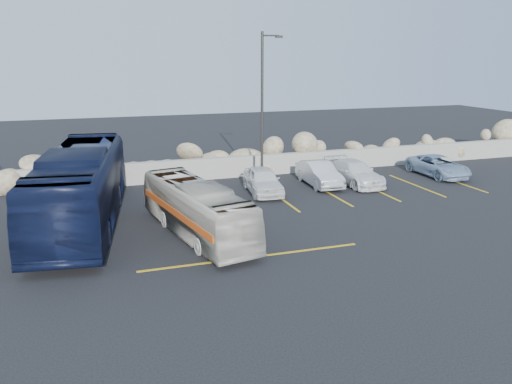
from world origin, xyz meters
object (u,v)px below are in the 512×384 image
object	(u,v)px
lamppost	(263,106)
tour_coach	(81,186)
car_d	(438,166)
vintage_bus	(196,209)
car_b	(319,174)
car_c	(354,173)
car_a	(263,180)

from	to	relation	value
lamppost	tour_coach	size ratio (longest dim) A/B	0.70
lamppost	car_d	world-z (taller)	lamppost
vintage_bus	tour_coach	distance (m)	5.15
car_b	car_c	xyz separation A→B (m)	(1.96, -0.32, -0.02)
car_b	tour_coach	bearing A→B (deg)	-165.30
car_c	car_a	bearing A→B (deg)	178.90
vintage_bus	car_b	size ratio (longest dim) A/B	1.93
vintage_bus	car_b	bearing A→B (deg)	23.50
tour_coach	car_c	size ratio (longest dim) A/B	2.64
vintage_bus	car_d	size ratio (longest dim) A/B	1.79
vintage_bus	car_b	xyz separation A→B (m)	(7.90, 5.59, -0.41)
vintage_bus	car_c	bearing A→B (deg)	16.34
car_a	car_b	distance (m)	3.47
lamppost	car_d	distance (m)	11.21
car_a	car_c	size ratio (longest dim) A/B	0.89
tour_coach	car_a	world-z (taller)	tour_coach
tour_coach	car_c	distance (m)	14.32
tour_coach	car_a	distance (m)	9.01
car_c	vintage_bus	bearing A→B (deg)	-155.26
lamppost	car_b	size ratio (longest dim) A/B	2.04
car_d	car_a	bearing A→B (deg)	-178.47
vintage_bus	car_d	xyz separation A→B (m)	(15.47, 5.44, -0.47)
car_a	car_b	world-z (taller)	car_a
vintage_bus	car_a	size ratio (longest dim) A/B	1.95
lamppost	vintage_bus	xyz separation A→B (m)	(-4.94, -6.41, -3.24)
car_a	car_c	world-z (taller)	car_a
car_d	car_c	bearing A→B (deg)	-178.79
vintage_bus	lamppost	bearing A→B (deg)	40.58
tour_coach	car_b	world-z (taller)	tour_coach
lamppost	car_c	bearing A→B (deg)	-13.01
lamppost	vintage_bus	bearing A→B (deg)	-127.62
car_c	car_d	world-z (taller)	car_c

